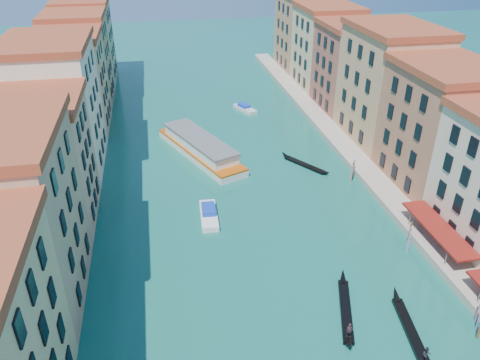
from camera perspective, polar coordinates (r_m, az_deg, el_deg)
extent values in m
cube|color=tan|center=(52.27, -26.26, -4.80)|extent=(12.00, 17.00, 19.00)
cube|color=tan|center=(65.97, -23.15, 1.67)|extent=(12.00, 14.00, 16.50)
cube|color=brown|center=(62.80, -24.69, 8.77)|extent=(12.80, 14.40, 1.00)
cube|color=beige|center=(79.78, -21.45, 7.98)|extent=(12.00, 18.00, 20.00)
cube|color=brown|center=(77.00, -22.89, 15.26)|extent=(12.80, 18.40, 1.00)
cube|color=tan|center=(96.07, -19.86, 10.86)|extent=(12.00, 16.00, 17.50)
cube|color=brown|center=(93.87, -20.83, 16.20)|extent=(12.80, 16.40, 1.00)
cube|color=#A98259|center=(110.72, -18.93, 13.54)|extent=(12.00, 15.00, 18.50)
cube|color=brown|center=(108.78, -19.79, 18.46)|extent=(12.80, 15.40, 1.00)
cube|color=tan|center=(126.11, -18.17, 15.54)|extent=(12.00, 17.00, 19.00)
cube|color=brown|center=(124.39, -18.92, 19.99)|extent=(12.80, 17.40, 1.00)
cube|color=#AE6546|center=(74.84, 23.15, 5.48)|extent=(12.00, 16.00, 18.00)
cube|color=brown|center=(71.96, 24.63, 12.40)|extent=(12.80, 16.40, 1.00)
cube|color=tan|center=(88.14, 17.55, 10.54)|extent=(12.00, 18.00, 20.00)
cube|color=brown|center=(85.63, 18.63, 17.19)|extent=(12.80, 18.40, 1.00)
cube|color=#A45340|center=(102.68, 13.33, 12.89)|extent=(12.00, 15.00, 17.50)
cube|color=brown|center=(100.62, 13.94, 17.94)|extent=(12.80, 15.40, 1.00)
cube|color=#D6B280|center=(116.43, 10.36, 15.30)|extent=(12.00, 16.00, 18.50)
cube|color=brown|center=(114.59, 10.81, 20.04)|extent=(12.80, 16.40, 1.00)
cube|color=#B47B54|center=(131.51, 7.84, 17.27)|extent=(12.00, 17.00, 19.50)
cube|color=#AD9D8B|center=(83.18, 13.50, 2.92)|extent=(4.00, 140.00, 1.00)
cylinder|color=slate|center=(56.21, 27.08, -12.70)|extent=(0.12, 0.12, 3.00)
cube|color=maroon|center=(62.53, 23.09, -5.47)|extent=(3.20, 12.60, 0.25)
cylinder|color=slate|center=(59.90, 23.74, -9.03)|extent=(0.12, 0.12, 3.00)
cylinder|color=slate|center=(65.50, 19.93, -4.72)|extent=(0.12, 0.12, 3.00)
cylinder|color=brown|center=(53.12, 27.21, -15.79)|extent=(0.24, 0.24, 3.20)
cylinder|color=brown|center=(53.97, 27.12, -14.95)|extent=(0.24, 0.24, 3.20)
cylinder|color=brown|center=(54.84, 27.04, -14.13)|extent=(0.24, 0.24, 3.20)
cylinder|color=brown|center=(61.61, 19.87, -7.25)|extent=(0.24, 0.24, 3.20)
cylinder|color=brown|center=(62.58, 19.92, -6.65)|extent=(0.24, 0.24, 3.20)
cylinder|color=brown|center=(63.55, 19.97, -6.07)|extent=(0.24, 0.24, 3.20)
cylinder|color=brown|center=(75.01, 13.44, 0.62)|extent=(0.24, 0.24, 3.20)
cylinder|color=brown|center=(76.04, 13.57, 1.01)|extent=(0.24, 0.24, 3.20)
cylinder|color=brown|center=(77.07, 13.69, 1.39)|extent=(0.24, 0.24, 3.20)
cube|color=silver|center=(82.20, -4.88, 3.48)|extent=(13.49, 22.92, 1.36)
cube|color=white|center=(81.58, -4.92, 4.41)|extent=(11.21, 18.51, 1.82)
cube|color=slate|center=(81.13, -4.95, 5.11)|extent=(11.74, 19.17, 0.28)
cube|color=#BF500B|center=(81.93, -4.90, 3.87)|extent=(13.54, 22.94, 0.28)
cube|color=black|center=(52.11, 12.75, -15.24)|extent=(3.81, 8.86, 0.45)
cone|color=black|center=(55.54, 12.44, -11.40)|extent=(1.47, 2.18, 1.67)
cone|color=black|center=(48.47, 13.21, -19.09)|extent=(1.36, 1.85, 1.47)
imported|color=#301E20|center=(48.73, 13.20, -17.45)|extent=(0.72, 0.58, 1.72)
cube|color=black|center=(51.80, 20.07, -16.93)|extent=(2.52, 8.87, 0.44)
cone|color=black|center=(54.81, 18.46, -13.06)|extent=(1.19, 2.09, 1.64)
imported|color=#222229|center=(48.78, 21.76, -19.15)|extent=(0.92, 0.77, 1.69)
cube|color=black|center=(79.10, 7.90, 1.83)|extent=(5.30, 7.38, 0.41)
cone|color=black|center=(81.49, 5.45, 3.10)|extent=(1.68, 1.97, 1.52)
cone|color=black|center=(76.62, 10.54, 0.86)|extent=(1.51, 1.71, 1.34)
cube|color=white|center=(64.83, -3.82, -4.34)|extent=(2.63, 7.23, 0.81)
cube|color=#163BB7|center=(64.87, -3.87, -3.57)|extent=(2.00, 3.15, 0.71)
cube|color=silver|center=(102.34, 0.62, 8.66)|extent=(4.38, 6.67, 0.73)
cube|color=#163BB7|center=(102.47, 0.48, 9.07)|extent=(2.60, 3.17, 0.64)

